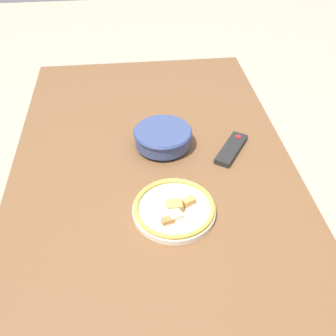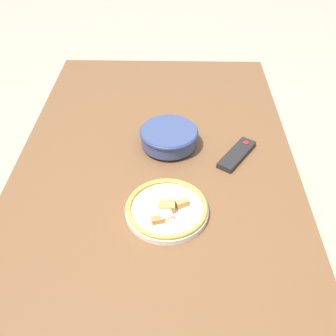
% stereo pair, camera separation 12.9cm
% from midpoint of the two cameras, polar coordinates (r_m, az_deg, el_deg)
% --- Properties ---
extents(ground_plane, '(8.00, 8.00, 0.00)m').
position_cam_midpoint_polar(ground_plane, '(1.94, -3.72, -15.01)').
color(ground_plane, '#B7A88E').
extents(dining_table, '(1.49, 0.97, 0.72)m').
position_cam_midpoint_polar(dining_table, '(1.45, -4.81, -0.50)').
color(dining_table, brown).
rests_on(dining_table, ground_plane).
extents(noodle_bowl, '(0.21, 0.21, 0.07)m').
position_cam_midpoint_polar(noodle_bowl, '(1.42, -3.36, 4.46)').
color(noodle_bowl, '#384775').
rests_on(noodle_bowl, dining_table).
extents(food_plate, '(0.25, 0.25, 0.04)m').
position_cam_midpoint_polar(food_plate, '(1.19, -2.23, -6.08)').
color(food_plate, silver).
rests_on(food_plate, dining_table).
extents(tv_remote, '(0.19, 0.15, 0.02)m').
position_cam_midpoint_polar(tv_remote, '(1.42, 6.62, 2.66)').
color(tv_remote, black).
rests_on(tv_remote, dining_table).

